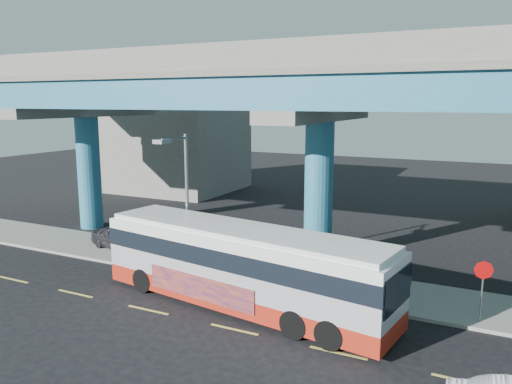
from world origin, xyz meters
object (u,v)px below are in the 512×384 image
at_px(parked_car, 119,238).
at_px(street_lamp, 180,184).
at_px(stop_sign, 483,278).
at_px(transit_bus, 242,264).

xyz_separation_m(parked_car, street_lamp, (5.73, -2.07, 3.81)).
relative_size(parked_car, stop_sign, 1.65).
bearing_deg(parked_car, stop_sign, -82.55).
bearing_deg(parked_car, transit_bus, -99.43).
height_order(parked_car, stop_sign, stop_sign).
xyz_separation_m(transit_bus, stop_sign, (8.91, 2.43, 0.01)).
height_order(transit_bus, parked_car, transit_bus).
distance_m(transit_bus, stop_sign, 9.24).
xyz_separation_m(street_lamp, stop_sign, (13.06, 0.71, -2.74)).
bearing_deg(transit_bus, parked_car, 167.84).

